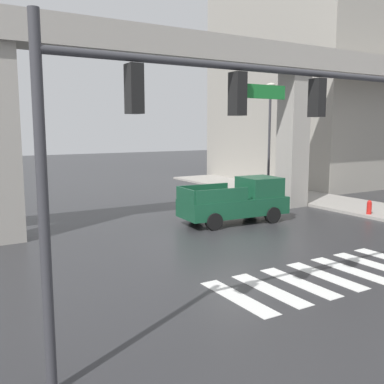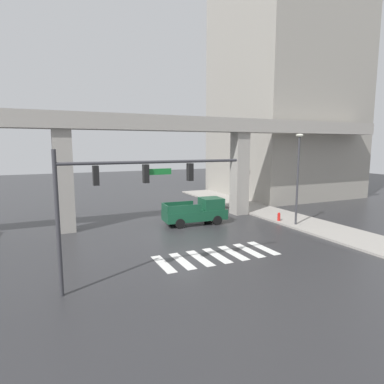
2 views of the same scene
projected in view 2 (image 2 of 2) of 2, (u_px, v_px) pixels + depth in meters
name	position (u px, v px, depth m)	size (l,w,h in m)	color
ground_plane	(185.00, 236.00, 23.13)	(120.00, 120.00, 0.00)	#2D2D30
crosswalk_stripes	(217.00, 255.00, 18.96)	(7.15, 2.80, 0.01)	silver
elevated_overpass	(161.00, 134.00, 26.39)	(48.19, 1.85, 8.72)	#9E9991
office_building	(287.00, 12.00, 40.23)	(14.80, 14.62, 45.32)	gray
sidewalk_east	(281.00, 216.00, 29.18)	(4.00, 36.00, 0.15)	#9E9991
pickup_truck	(198.00, 212.00, 26.56)	(5.22, 2.35, 2.08)	#14472D
traffic_signal_mast	(121.00, 186.00, 14.35)	(8.69, 0.32, 6.20)	#38383D
street_lamp_near_corner	(298.00, 169.00, 25.25)	(0.44, 0.70, 7.24)	#38383D
street_lamp_mid_block	(232.00, 163.00, 33.89)	(0.44, 0.70, 7.24)	#38383D
fire_hydrant	(279.00, 217.00, 27.06)	(0.24, 0.24, 0.85)	red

